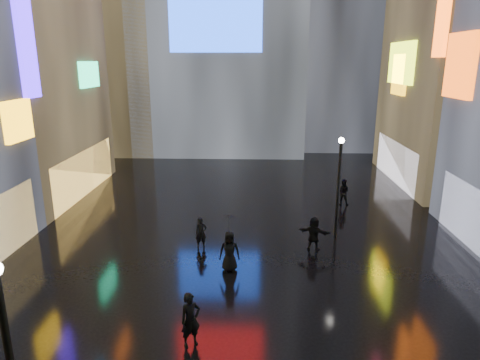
{
  "coord_description": "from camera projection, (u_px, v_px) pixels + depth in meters",
  "views": [
    {
      "loc": [
        0.5,
        -1.67,
        8.84
      ],
      "look_at": [
        0.0,
        12.0,
        5.0
      ],
      "focal_mm": 32.0,
      "sensor_mm": 36.0,
      "label": 1
    }
  ],
  "objects": [
    {
      "name": "tower_flank_left",
      "position": [
        107.0,
        16.0,
        41.41
      ],
      "size": [
        10.0,
        10.0,
        26.0
      ],
      "primitive_type": "cube",
      "color": "black",
      "rests_on": "ground"
    },
    {
      "name": "pedestrian_8",
      "position": [
        191.0,
        320.0,
        13.53
      ],
      "size": [
        0.8,
        0.73,
        1.83
      ],
      "primitive_type": "imported",
      "rotation": [
        0.0,
        0.0,
        0.58
      ],
      "color": "black",
      "rests_on": "ground"
    },
    {
      "name": "ground",
      "position": [
        245.0,
        229.0,
        23.26
      ],
      "size": [
        140.0,
        140.0,
        0.0
      ],
      "primitive_type": "plane",
      "color": "black",
      "rests_on": "ground"
    },
    {
      "name": "pedestrian_5",
      "position": [
        314.0,
        234.0,
        20.44
      ],
      "size": [
        1.63,
        0.96,
        1.67
      ],
      "primitive_type": "imported",
      "rotation": [
        0.0,
        0.0,
        2.82
      ],
      "color": "black",
      "rests_on": "ground"
    },
    {
      "name": "pedestrian_4",
      "position": [
        229.0,
        252.0,
        18.4
      ],
      "size": [
        0.9,
        0.61,
        1.8
      ],
      "primitive_type": "imported",
      "rotation": [
        0.0,
        0.0,
        0.04
      ],
      "color": "black",
      "rests_on": "ground"
    },
    {
      "name": "pedestrian_7",
      "position": [
        343.0,
        192.0,
        26.94
      ],
      "size": [
        0.92,
        0.78,
        1.67
      ],
      "primitive_type": "imported",
      "rotation": [
        0.0,
        0.0,
        2.94
      ],
      "color": "black",
      "rests_on": "ground"
    },
    {
      "name": "pedestrian_6",
      "position": [
        201.0,
        233.0,
        20.7
      ],
      "size": [
        0.65,
        0.53,
        1.55
      ],
      "primitive_type": "imported",
      "rotation": [
        0.0,
        0.0,
        0.33
      ],
      "color": "black",
      "rests_on": "ground"
    },
    {
      "name": "lamp_far",
      "position": [
        339.0,
        182.0,
        21.51
      ],
      "size": [
        0.3,
        0.3,
        5.2
      ],
      "color": "black",
      "rests_on": "ground"
    },
    {
      "name": "umbrella_2",
      "position": [
        229.0,
        223.0,
        18.05
      ],
      "size": [
        1.18,
        1.17,
        0.8
      ],
      "primitive_type": "imported",
      "rotation": [
        0.0,
        0.0,
        2.02
      ],
      "color": "black",
      "rests_on": "pedestrian_4"
    }
  ]
}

